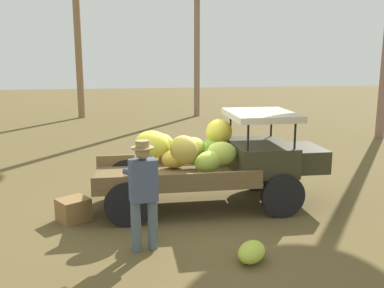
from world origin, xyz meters
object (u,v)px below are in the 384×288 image
Objects in this scene: farmer at (143,189)px; truck at (220,160)px; loose_banana_bunch at (251,252)px; wooden_crate at (73,210)px.

truck is at bearing -52.64° from farmer.
farmer is 3.07× the size of loose_banana_bunch.
truck is 2.64× the size of farmer.
wooden_crate is 3.37m from loose_banana_bunch.
farmer is (-1.55, -1.78, 0.05)m from truck.
truck is 8.91× the size of wooden_crate.
truck reaches higher than wooden_crate.
loose_banana_bunch is at bearing -91.57° from truck.
farmer is at bearing -131.69° from truck.
wooden_crate is (-1.21, 1.38, -0.77)m from farmer.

